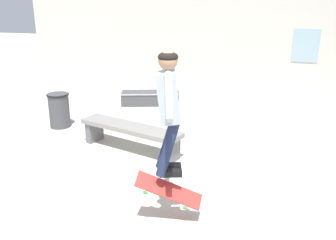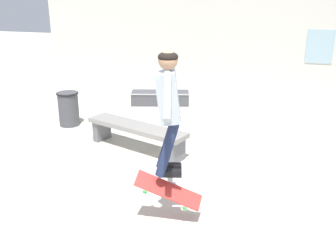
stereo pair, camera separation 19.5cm
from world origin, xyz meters
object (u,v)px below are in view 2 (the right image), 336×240
at_px(skate_ledge, 160,98).
at_px(skateboard_flipping, 168,191).
at_px(park_bench, 136,131).
at_px(trash_bin, 69,108).
at_px(skater, 168,103).

height_order(skate_ledge, skateboard_flipping, skateboard_flipping).
relative_size(park_bench, trash_bin, 2.80).
bearing_deg(skateboard_flipping, skate_ledge, 94.75).
bearing_deg(skateboard_flipping, park_bench, 106.71).
height_order(park_bench, skate_ledge, park_bench).
distance_m(skate_ledge, trash_bin, 2.45).
distance_m(park_bench, skate_ledge, 2.92).
relative_size(trash_bin, skater, 0.49).
distance_m(trash_bin, skater, 4.15).
bearing_deg(skater, trash_bin, 122.30).
bearing_deg(trash_bin, park_bench, -23.51).
distance_m(park_bench, skateboard_flipping, 2.27).
height_order(skate_ledge, trash_bin, trash_bin).
bearing_deg(skateboard_flipping, skater, 95.19).
height_order(trash_bin, skateboard_flipping, trash_bin).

